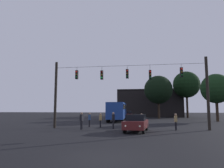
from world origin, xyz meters
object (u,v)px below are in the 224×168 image
city_bus (117,110)px  pedestrian_trailing (113,119)px  pedestrian_crossing_center (89,119)px  pedestrian_crossing_right (100,119)px  car_near_right (136,123)px  tree_right_far (216,89)px  pedestrian_far_side (82,120)px  pedestrian_near_bus (176,121)px  car_far_left (128,115)px  pedestrian_crossing_left (142,120)px  tree_behind_building (186,85)px  tree_left_silhouette (158,90)px

city_bus → pedestrian_trailing: bearing=-84.0°
pedestrian_crossing_center → pedestrian_crossing_right: (1.38, -0.44, -0.02)m
car_near_right → pedestrian_crossing_right: bearing=138.2°
city_bus → tree_right_far: 16.52m
pedestrian_crossing_center → pedestrian_far_side: 3.04m
pedestrian_near_bus → tree_right_far: 18.17m
pedestrian_crossing_right → pedestrian_near_bus: bearing=-13.0°
car_far_left → pedestrian_crossing_center: 22.20m
car_near_right → pedestrian_crossing_center: size_ratio=2.81×
car_near_right → pedestrian_trailing: size_ratio=2.63×
pedestrian_near_bus → pedestrian_crossing_left: bearing=156.7°
car_far_left → tree_right_far: tree_right_far is taller
pedestrian_crossing_right → tree_behind_building: 31.50m
pedestrian_crossing_left → tree_left_silhouette: size_ratio=0.17×
city_bus → car_far_left: size_ratio=2.50×
city_bus → pedestrian_far_side: size_ratio=6.55×
city_bus → tree_left_silhouette: (7.38, 10.39, 4.18)m
pedestrian_crossing_left → pedestrian_crossing_right: size_ratio=1.00×
pedestrian_crossing_left → city_bus: bearing=108.7°
car_near_right → tree_behind_building: (10.13, 30.96, 6.75)m
car_far_left → pedestrian_far_side: pedestrian_far_side is taller
car_near_right → pedestrian_crossing_left: 3.30m
pedestrian_trailing → tree_behind_building: bearing=66.5°
tree_behind_building → tree_right_far: 14.03m
pedestrian_crossing_left → tree_behind_building: tree_behind_building is taller
pedestrian_crossing_right → tree_left_silhouette: size_ratio=0.17×
pedestrian_crossing_right → tree_left_silhouette: tree_left_silhouette is taller
pedestrian_crossing_center → tree_right_far: size_ratio=0.20×
car_near_right → tree_behind_building: bearing=71.9°
pedestrian_crossing_center → pedestrian_trailing: size_ratio=0.94×
car_near_right → pedestrian_crossing_center: pedestrian_crossing_center is taller
city_bus → pedestrian_trailing: city_bus is taller
pedestrian_far_side → tree_behind_building: size_ratio=0.16×
tree_right_far → pedestrian_trailing: bearing=-134.0°
car_far_left → pedestrian_near_bus: bearing=-74.7°
pedestrian_near_bus → pedestrian_far_side: bearing=-175.0°
car_far_left → pedestrian_crossing_left: pedestrian_crossing_left is taller
city_bus → pedestrian_crossing_center: bearing=-97.7°
pedestrian_crossing_right → pedestrian_trailing: 2.28m
pedestrian_crossing_right → tree_right_far: 21.71m
car_far_left → city_bus: bearing=-95.0°
pedestrian_crossing_center → pedestrian_near_bus: (9.15, -2.24, 0.00)m
pedestrian_near_bus → tree_right_far: bearing=61.0°
car_far_left → pedestrian_crossing_center: pedestrian_crossing_center is taller
city_bus → car_near_right: bearing=-76.3°
car_far_left → tree_left_silhouette: size_ratio=0.49×
tree_left_silhouette → pedestrian_crossing_right: bearing=-108.6°
car_far_left → tree_left_silhouette: 8.35m
pedestrian_far_side → tree_right_far: 24.37m
car_far_left → pedestrian_trailing: 24.06m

